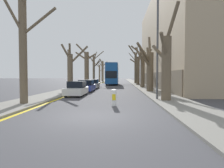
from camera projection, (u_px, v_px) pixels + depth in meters
name	position (u px, v px, depth m)	size (l,w,h in m)	color
ground_plane	(89.00, 117.00, 9.50)	(300.00, 300.00, 0.00)	#424247
sidewalk_left	(98.00, 82.00, 59.65)	(2.89, 120.00, 0.12)	gray
sidewalk_right	(134.00, 82.00, 59.15)	(2.89, 120.00, 0.12)	gray
building_facade_right	(182.00, 41.00, 33.68)	(10.08, 34.74, 15.66)	tan
kerb_line_stripe	(103.00, 82.00, 59.58)	(0.24, 120.00, 0.01)	yellow
street_tree_left_0	(24.00, 43.00, 13.19)	(3.48, 1.43, 9.20)	brown
street_tree_left_1	(70.00, 69.00, 25.16)	(3.25, 3.32, 5.86)	brown
street_tree_left_2	(86.00, 67.00, 36.78)	(4.14, 1.81, 8.00)	brown
street_tree_left_3	(94.00, 68.00, 47.83)	(4.47, 3.13, 7.94)	brown
street_tree_left_4	(99.00, 72.00, 59.56)	(4.60, 3.99, 6.46)	brown
street_tree_left_5	(102.00, 70.00, 70.43)	(3.18, 3.71, 7.99)	brown
street_tree_right_0	(166.00, 65.00, 15.03)	(1.65, 2.67, 7.16)	brown
street_tree_right_1	(149.00, 68.00, 24.13)	(2.28, 4.09, 6.95)	brown
street_tree_right_2	(142.00, 67.00, 32.67)	(3.53, 2.77, 6.95)	brown
street_tree_right_3	(138.00, 68.00, 41.49)	(3.97, 2.33, 8.17)	brown
street_tree_right_4	(136.00, 66.00, 50.44)	(4.32, 3.97, 9.37)	brown
double_decker_bus	(112.00, 73.00, 44.07)	(2.55, 10.05, 4.64)	#19519E
parked_car_0	(77.00, 89.00, 19.65)	(1.71, 4.09, 1.44)	silver
parked_car_1	(86.00, 86.00, 24.93)	(1.86, 4.26, 1.46)	navy
parked_car_2	(93.00, 84.00, 30.94)	(1.71, 4.43, 1.43)	#9EA3AD
lamp_post	(156.00, 41.00, 15.76)	(1.40, 0.20, 8.56)	#4C4F54
traffic_bollard	(114.00, 98.00, 12.99)	(0.32, 0.33, 1.06)	white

